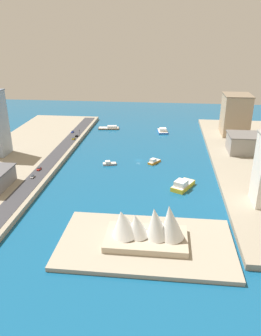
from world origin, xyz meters
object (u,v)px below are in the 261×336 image
pickup_red (39,169)px  opera_landmark (147,227)px  carpark_squat_concrete (251,143)px  sedan_silver (33,177)px  yacht_sleek_gray (109,163)px  water_taxi_orange (154,161)px  barge_flat_brown (110,128)px  catamaran_blue (163,131)px  ferry_yellow_fast (183,185)px  hatchback_blue (72,132)px  apartment_midrise_tan (235,115)px  taxi_yellow_cab (74,138)px  traffic_light_waterfront (79,132)px  suv_black (77,136)px

pickup_red → opera_landmark: size_ratio=0.12×
carpark_squat_concrete → pickup_red: 160.87m
pickup_red → sedan_silver: bearing=92.5°
yacht_sleek_gray → water_taxi_orange: bearing=-168.0°
barge_flat_brown → water_taxi_orange: size_ratio=1.84×
catamaran_blue → ferry_yellow_fast: size_ratio=0.87×
yacht_sleek_gray → pickup_red: (44.81, 22.06, 2.92)m
yacht_sleek_gray → hatchback_blue: (46.33, -68.10, 2.92)m
sedan_silver → apartment_midrise_tan: bearing=-142.1°
yacht_sleek_gray → apartment_midrise_tan: size_ratio=0.30×
yacht_sleek_gray → carpark_squat_concrete: size_ratio=0.30×
catamaran_blue → opera_landmark: size_ratio=0.48×
carpark_squat_concrete → taxi_yellow_cab: (146.81, -17.17, -6.34)m
water_taxi_orange → opera_landmark: (-0.90, 102.47, 8.30)m
barge_flat_brown → traffic_light_waterfront: traffic_light_waterfront is taller
yacht_sleek_gray → pickup_red: 50.03m
sedan_silver → taxi_yellow_cab: taxi_yellow_cab is taller
yacht_sleek_gray → hatchback_blue: bearing=-55.8°
barge_flat_brown → suv_black: 45.82m
barge_flat_brown → yacht_sleek_gray: size_ratio=1.97×
yacht_sleek_gray → opera_landmark: (-33.58, 95.50, 8.57)m
ferry_yellow_fast → sedan_silver: size_ratio=4.79×
barge_flat_brown → sedan_silver: bearing=77.6°
barge_flat_brown → ferry_yellow_fast: ferry_yellow_fast is taller
apartment_midrise_tan → traffic_light_waterfront: bearing=9.6°
sedan_silver → traffic_light_waterfront: traffic_light_waterfront is taller
ferry_yellow_fast → hatchback_blue: (98.63, -101.51, 1.82)m
suv_black → hatchback_blue: suv_black is taller
catamaran_blue → traffic_light_waterfront: (73.93, 33.10, 5.95)m
sedan_silver → suv_black: (-5.17, -90.62, 0.10)m
carpark_squat_concrete → catamaran_blue: bearing=-40.2°
water_taxi_orange → suv_black: suv_black is taller
sedan_silver → taxi_yellow_cab: (-4.54, -82.64, 0.05)m
water_taxi_orange → yacht_sleek_gray: (32.69, 6.97, -0.27)m
yacht_sleek_gray → traffic_light_waterfront: size_ratio=1.69×
carpark_squat_concrete → water_taxi_orange: bearing=17.5°
barge_flat_brown → opera_landmark: size_ratio=0.58×
taxi_yellow_cab → opera_landmark: size_ratio=0.13×
sedan_silver → hatchback_blue: size_ratio=0.94×
ferry_yellow_fast → apartment_midrise_tan: size_ratio=0.57×
catamaran_blue → apartment_midrise_tan: size_ratio=0.49×
catamaran_blue → sedan_silver: sedan_silver is taller
barge_flat_brown → pickup_red: (29.10, 117.01, 2.87)m
apartment_midrise_tan → sedan_silver: (146.73, 114.42, -17.37)m
barge_flat_brown → catamaran_blue: (-53.33, 5.83, 0.33)m
barge_flat_brown → taxi_yellow_cab: 53.11m
traffic_light_waterfront → opera_landmark: 166.87m
sedan_silver → traffic_light_waterfront: bearing=-95.0°
traffic_light_waterfront → taxi_yellow_cab: bearing=67.9°
taxi_yellow_cab → yacht_sleek_gray: bearing=129.8°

